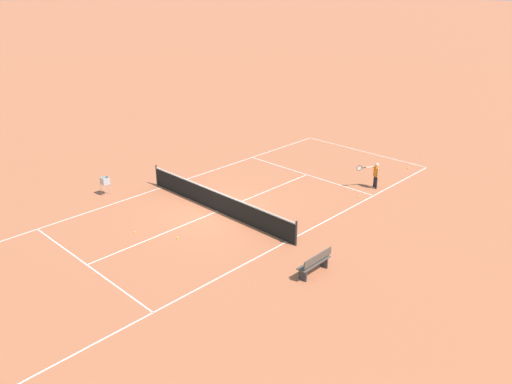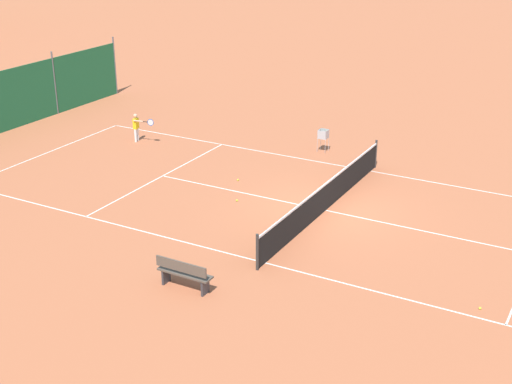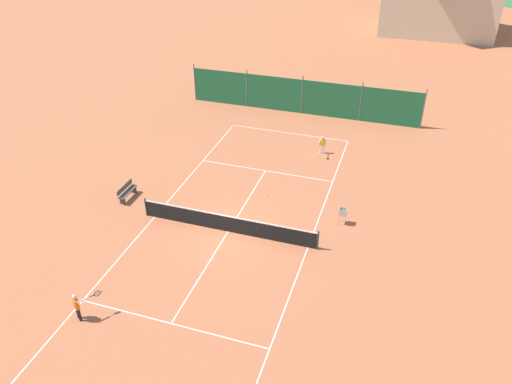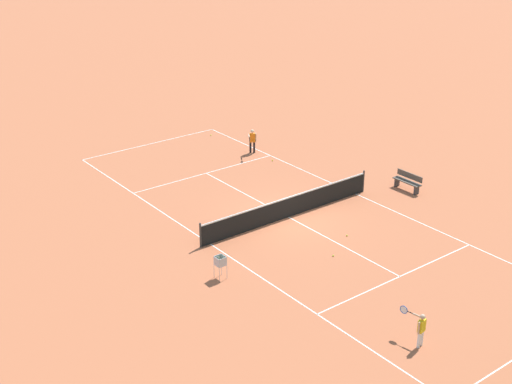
{
  "view_description": "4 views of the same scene",
  "coord_description": "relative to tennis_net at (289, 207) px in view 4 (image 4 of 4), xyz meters",
  "views": [
    {
      "loc": [
        -15.31,
        13.42,
        9.49
      ],
      "look_at": [
        -0.96,
        -1.49,
        0.77
      ],
      "focal_mm": 35.0,
      "sensor_mm": 36.0,
      "label": 1
    },
    {
      "loc": [
        -19.39,
        -8.15,
        9.19
      ],
      "look_at": [
        -1.17,
        1.9,
        0.68
      ],
      "focal_mm": 50.0,
      "sensor_mm": 36.0,
      "label": 2
    },
    {
      "loc": [
        7.54,
        -18.61,
        15.09
      ],
      "look_at": [
        0.67,
        2.49,
        0.97
      ],
      "focal_mm": 35.0,
      "sensor_mm": 36.0,
      "label": 3
    },
    {
      "loc": [
        18.11,
        21.25,
        13.36
      ],
      "look_at": [
        0.57,
        -1.57,
        0.8
      ],
      "focal_mm": 50.0,
      "sensor_mm": 36.0,
      "label": 4
    }
  ],
  "objects": [
    {
      "name": "tennis_ball_far_corner",
      "position": [
        0.89,
        3.78,
        -0.47
      ],
      "size": [
        0.07,
        0.07,
        0.07
      ],
      "primitive_type": "sphere",
      "color": "#CCE033",
      "rests_on": "ground"
    },
    {
      "name": "courtside_bench",
      "position": [
        -6.34,
        1.14,
        -0.05
      ],
      "size": [
        0.36,
        1.5,
        0.84
      ],
      "color": "#51473D",
      "rests_on": "ground"
    },
    {
      "name": "ball_hopper",
      "position": [
        5.29,
        2.44,
        0.16
      ],
      "size": [
        0.36,
        0.36,
        0.89
      ],
      "color": "#B7B7BC",
      "rests_on": "ground"
    },
    {
      "name": "ground_plane",
      "position": [
        0.0,
        0.0,
        -0.5
      ],
      "size": [
        600.0,
        600.0,
        0.0
      ],
      "primitive_type": "plane",
      "color": "#B7603D"
    },
    {
      "name": "tennis_ball_alley_left",
      "position": [
        -0.74,
        2.86,
        -0.47
      ],
      "size": [
        0.07,
        0.07,
        0.07
      ],
      "primitive_type": "sphere",
      "color": "#CCE033",
      "rests_on": "ground"
    },
    {
      "name": "player_far_baseline",
      "position": [
        2.76,
        9.64,
        0.19
      ],
      "size": [
        0.39,
        1.02,
        1.17
      ],
      "color": "white",
      "rests_on": "ground"
    },
    {
      "name": "court_line_markings",
      "position": [
        0.0,
        0.0,
        -0.5
      ],
      "size": [
        8.25,
        23.85,
        0.01
      ],
      "color": "white",
      "rests_on": "ground"
    },
    {
      "name": "tennis_net",
      "position": [
        0.0,
        0.0,
        0.0
      ],
      "size": [
        9.18,
        0.08,
        1.06
      ],
      "color": "#2D2D2D",
      "rests_on": "ground"
    },
    {
      "name": "tennis_ball_by_net_left",
      "position": [
        -3.43,
        -11.01,
        -0.47
      ],
      "size": [
        0.07,
        0.07,
        0.07
      ],
      "primitive_type": "sphere",
      "color": "#CCE033",
      "rests_on": "ground"
    },
    {
      "name": "player_near_baseline",
      "position": [
        -3.57,
        -7.28,
        0.27
      ],
      "size": [
        0.9,
        0.87,
        1.31
      ],
      "color": "black",
      "rests_on": "ground"
    },
    {
      "name": "tennis_ball_service_box",
      "position": [
        -3.69,
        -5.71,
        -0.47
      ],
      "size": [
        0.07,
        0.07,
        0.07
      ],
      "primitive_type": "sphere",
      "color": "#CCE033",
      "rests_on": "ground"
    }
  ]
}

